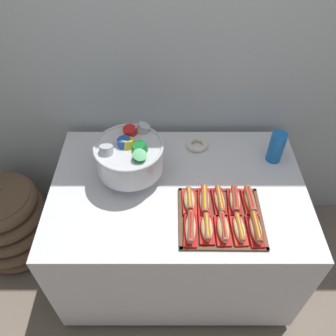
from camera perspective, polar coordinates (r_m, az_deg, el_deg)
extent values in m
plane|color=#7A6B5B|center=(2.46, 1.42, -15.29)|extent=(10.00, 10.00, 0.00)
cube|color=#B2BCC1|center=(1.92, 1.95, 19.54)|extent=(6.00, 0.10, 2.60)
cube|color=silver|center=(2.10, 1.63, -9.84)|extent=(1.35, 0.89, 0.76)
cylinder|color=black|center=(2.35, -13.31, -21.73)|extent=(0.05, 0.05, 0.04)
cylinder|color=black|center=(2.38, 16.23, -21.58)|extent=(0.05, 0.05, 0.04)
cylinder|color=black|center=(2.66, -10.95, -8.49)|extent=(0.05, 0.05, 0.04)
cylinder|color=black|center=(2.69, 13.52, -8.49)|extent=(0.05, 0.05, 0.04)
cylinder|color=brown|center=(2.54, -24.75, -7.98)|extent=(0.41, 0.41, 0.53)
torus|color=brown|center=(2.70, -23.37, -10.64)|extent=(0.54, 0.54, 0.10)
torus|color=brown|center=(2.62, -24.04, -9.35)|extent=(0.57, 0.57, 0.10)
torus|color=brown|center=(2.54, -24.75, -7.98)|extent=(0.54, 0.54, 0.10)
torus|color=brown|center=(2.47, -25.50, -6.51)|extent=(0.51, 0.51, 0.10)
torus|color=brown|center=(2.39, -26.29, -4.95)|extent=(0.47, 0.47, 0.10)
cube|color=#56331E|center=(1.69, 8.91, -8.28)|extent=(0.41, 0.36, 0.01)
cube|color=#56331E|center=(1.59, 9.54, -13.18)|extent=(0.41, 0.02, 0.01)
cube|color=#56331E|center=(1.79, 8.42, -3.67)|extent=(0.41, 0.02, 0.01)
cube|color=#56331E|center=(1.67, 2.24, -8.16)|extent=(0.02, 0.36, 0.01)
cube|color=#56331E|center=(1.72, 15.41, -8.02)|extent=(0.02, 0.36, 0.01)
cube|color=#B21414|center=(1.62, 3.89, -10.42)|extent=(0.07, 0.19, 0.02)
ellipsoid|color=beige|center=(1.60, 3.93, -9.98)|extent=(0.06, 0.17, 0.04)
cylinder|color=#9E4C38|center=(1.59, 3.95, -9.73)|extent=(0.04, 0.17, 0.03)
cylinder|color=red|center=(1.58, 3.98, -9.46)|extent=(0.02, 0.14, 0.01)
cube|color=red|center=(1.62, 6.58, -10.41)|extent=(0.07, 0.16, 0.02)
ellipsoid|color=#E0BC7F|center=(1.60, 6.65, -9.95)|extent=(0.06, 0.14, 0.04)
cylinder|color=#A8563D|center=(1.59, 6.69, -9.70)|extent=(0.03, 0.14, 0.03)
cylinder|color=yellow|center=(1.58, 6.73, -9.44)|extent=(0.01, 0.12, 0.01)
cube|color=red|center=(1.63, 9.24, -10.37)|extent=(0.07, 0.17, 0.02)
ellipsoid|color=#E0BC7F|center=(1.61, 9.34, -9.89)|extent=(0.05, 0.16, 0.04)
cylinder|color=#A8563D|center=(1.60, 9.40, -9.62)|extent=(0.03, 0.15, 0.03)
cylinder|color=red|center=(1.59, 9.45, -9.39)|extent=(0.01, 0.13, 0.01)
cube|color=red|center=(1.65, 11.86, -10.31)|extent=(0.07, 0.17, 0.02)
ellipsoid|color=beige|center=(1.63, 11.98, -9.90)|extent=(0.06, 0.16, 0.04)
cylinder|color=#A8563D|center=(1.62, 12.04, -9.67)|extent=(0.03, 0.15, 0.03)
cylinder|color=yellow|center=(1.61, 12.10, -9.44)|extent=(0.01, 0.13, 0.01)
cube|color=#B21414|center=(1.66, 14.44, -10.23)|extent=(0.07, 0.18, 0.02)
ellipsoid|color=beige|center=(1.64, 14.59, -9.78)|extent=(0.05, 0.17, 0.04)
cylinder|color=brown|center=(1.63, 14.68, -9.52)|extent=(0.04, 0.16, 0.03)
cylinder|color=yellow|center=(1.62, 14.77, -9.22)|extent=(0.01, 0.14, 0.01)
cube|color=red|center=(1.71, 3.70, -5.81)|extent=(0.07, 0.15, 0.02)
ellipsoid|color=#E0BC7F|center=(1.69, 3.74, -5.31)|extent=(0.06, 0.14, 0.04)
cylinder|color=#A8563D|center=(1.68, 3.76, -5.04)|extent=(0.03, 0.13, 0.03)
cylinder|color=yellow|center=(1.68, 3.78, -4.78)|extent=(0.01, 0.11, 0.01)
cube|color=red|center=(1.72, 6.21, -5.81)|extent=(0.07, 0.18, 0.02)
ellipsoid|color=#E0BC7F|center=(1.70, 6.27, -5.38)|extent=(0.06, 0.17, 0.04)
cylinder|color=#A8563D|center=(1.69, 6.30, -5.14)|extent=(0.04, 0.17, 0.03)
cylinder|color=yellow|center=(1.68, 6.34, -4.82)|extent=(0.01, 0.14, 0.01)
cube|color=#B21414|center=(1.73, 8.70, -5.81)|extent=(0.07, 0.19, 0.02)
ellipsoid|color=#E0BC7F|center=(1.71, 8.77, -5.39)|extent=(0.05, 0.17, 0.04)
cylinder|color=#9E4C38|center=(1.70, 8.81, -5.16)|extent=(0.04, 0.16, 0.03)
cylinder|color=yellow|center=(1.69, 8.86, -4.89)|extent=(0.01, 0.14, 0.01)
cube|color=#B21414|center=(1.74, 11.16, -5.79)|extent=(0.07, 0.18, 0.02)
ellipsoid|color=beige|center=(1.72, 11.27, -5.31)|extent=(0.06, 0.17, 0.04)
cylinder|color=#9E4C38|center=(1.71, 11.33, -5.04)|extent=(0.04, 0.16, 0.03)
cylinder|color=red|center=(1.70, 11.40, -4.74)|extent=(0.02, 0.13, 0.01)
cube|color=red|center=(1.76, 13.58, -5.76)|extent=(0.07, 0.17, 0.02)
ellipsoid|color=tan|center=(1.74, 13.70, -5.31)|extent=(0.05, 0.16, 0.04)
cylinder|color=#A8563D|center=(1.73, 13.77, -5.05)|extent=(0.04, 0.15, 0.03)
cylinder|color=red|center=(1.72, 13.86, -4.73)|extent=(0.01, 0.13, 0.01)
cylinder|color=silver|center=(1.85, -5.93, -1.19)|extent=(0.19, 0.19, 0.02)
cone|color=silver|center=(1.82, -6.01, -0.40)|extent=(0.07, 0.07, 0.06)
cylinder|color=silver|center=(1.75, -6.26, 1.87)|extent=(0.35, 0.35, 0.14)
torus|color=silver|center=(1.70, -6.46, 3.61)|extent=(0.35, 0.35, 0.02)
cylinder|color=#197A33|center=(1.70, -4.06, 2.57)|extent=(0.12, 0.10, 0.14)
cylinder|color=#B7BCC6|center=(1.80, -4.44, 5.62)|extent=(0.12, 0.10, 0.15)
cylinder|color=red|center=(1.79, -5.98, 5.29)|extent=(0.11, 0.11, 0.13)
cylinder|color=#1E47B2|center=(1.73, -6.92, 3.22)|extent=(0.08, 0.08, 0.13)
cylinder|color=#B7BCC6|center=(1.70, -10.00, 1.82)|extent=(0.09, 0.12, 0.14)
cylinder|color=yellow|center=(1.72, -6.43, 2.99)|extent=(0.09, 0.12, 0.14)
cylinder|color=#197A33|center=(1.66, -4.75, 1.34)|extent=(0.10, 0.12, 0.15)
cylinder|color=blue|center=(1.99, 17.64, 2.62)|extent=(0.08, 0.08, 0.12)
cylinder|color=blue|center=(1.98, 17.78, 3.07)|extent=(0.08, 0.08, 0.12)
cylinder|color=blue|center=(1.96, 17.92, 3.53)|extent=(0.08, 0.08, 0.12)
cylinder|color=blue|center=(1.95, 18.06, 3.99)|extent=(0.08, 0.08, 0.12)
torus|color=silver|center=(2.01, 5.08, 3.94)|extent=(0.13, 0.13, 0.03)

